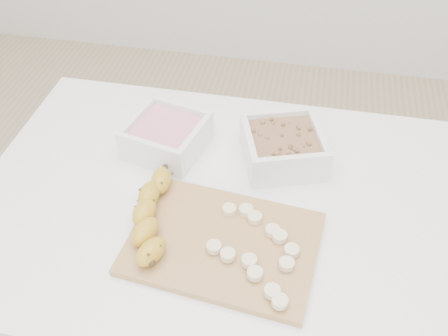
% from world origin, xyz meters
% --- Properties ---
extents(table, '(1.00, 0.70, 0.75)m').
position_xyz_m(table, '(0.00, 0.00, 0.65)').
color(table, white).
rests_on(table, ground).
extents(bowl_yogurt, '(0.19, 0.19, 0.07)m').
position_xyz_m(bowl_yogurt, '(-0.15, 0.13, 0.79)').
color(bowl_yogurt, white).
rests_on(bowl_yogurt, table).
extents(bowl_granola, '(0.20, 0.20, 0.08)m').
position_xyz_m(bowl_granola, '(0.11, 0.14, 0.79)').
color(bowl_granola, white).
rests_on(bowl_granola, table).
extents(cutting_board, '(0.36, 0.28, 0.01)m').
position_xyz_m(cutting_board, '(0.03, -0.11, 0.76)').
color(cutting_board, '#A67B49').
rests_on(cutting_board, table).
extents(banana, '(0.06, 0.23, 0.04)m').
position_xyz_m(banana, '(-0.11, -0.10, 0.78)').
color(banana, '#B68B20').
rests_on(banana, cutting_board).
extents(banana_slices, '(0.16, 0.21, 0.02)m').
position_xyz_m(banana_slices, '(0.09, -0.12, 0.77)').
color(banana_slices, beige).
rests_on(banana_slices, cutting_board).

